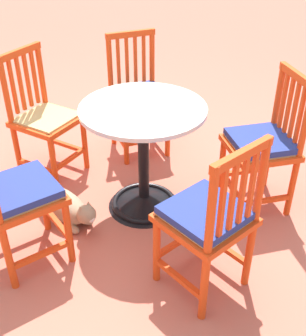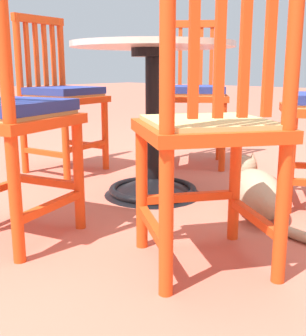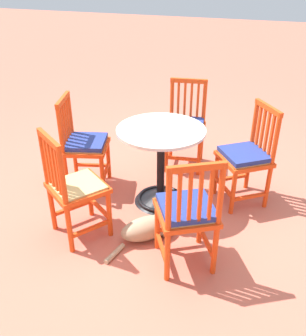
{
  "view_description": "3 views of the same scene",
  "coord_description": "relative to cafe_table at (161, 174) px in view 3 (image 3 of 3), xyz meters",
  "views": [
    {
      "loc": [
        -2.35,
        0.09,
        1.84
      ],
      "look_at": [
        -0.06,
        -0.13,
        0.33
      ],
      "focal_mm": 47.0,
      "sensor_mm": 36.0,
      "label": 1
    },
    {
      "loc": [
        1.55,
        1.3,
        0.61
      ],
      "look_at": [
        0.02,
        -0.05,
        0.14
      ],
      "focal_mm": 46.5,
      "sensor_mm": 36.0,
      "label": 2
    },
    {
      "loc": [
        -0.88,
        2.7,
        1.99
      ],
      "look_at": [
        0.06,
        -0.09,
        0.33
      ],
      "focal_mm": 40.12,
      "sensor_mm": 36.0,
      "label": 3
    }
  ],
  "objects": [
    {
      "name": "ground_plane",
      "position": [
        0.01,
        0.07,
        -0.28
      ],
      "size": [
        24.0,
        24.0,
        0.0
      ],
      "primitive_type": "plane",
      "color": "#BC604C"
    },
    {
      "name": "cafe_table",
      "position": [
        0.0,
        0.0,
        0.0
      ],
      "size": [
        0.76,
        0.76,
        0.73
      ],
      "color": "black",
      "rests_on": "ground_plane"
    },
    {
      "name": "orange_chair_tucked_in",
      "position": [
        -0.71,
        -0.27,
        0.16
      ],
      "size": [
        0.56,
        0.56,
        0.91
      ],
      "color": "#D64214",
      "rests_on": "ground_plane"
    },
    {
      "name": "orange_chair_facing_out",
      "position": [
        -0.03,
        -0.75,
        0.16
      ],
      "size": [
        0.45,
        0.45,
        0.91
      ],
      "color": "#D64214",
      "rests_on": "ground_plane"
    },
    {
      "name": "orange_chair_by_planter",
      "position": [
        0.77,
        -0.02,
        0.16
      ],
      "size": [
        0.49,
        0.49,
        0.91
      ],
      "color": "#D64214",
      "rests_on": "ground_plane"
    },
    {
      "name": "orange_chair_at_corner",
      "position": [
        0.49,
        0.66,
        0.15
      ],
      "size": [
        0.56,
        0.56,
        0.91
      ],
      "color": "#D64214",
      "rests_on": "ground_plane"
    },
    {
      "name": "orange_chair_near_fence",
      "position": [
        -0.41,
        0.7,
        0.16
      ],
      "size": [
        0.55,
        0.55,
        0.91
      ],
      "color": "#D64214",
      "rests_on": "ground_plane"
    },
    {
      "name": "tabby_cat",
      "position": [
        -0.09,
        0.51,
        -0.19
      ],
      "size": [
        0.48,
        0.62,
        0.23
      ],
      "color": "#9E896B",
      "rests_on": "ground_plane"
    }
  ]
}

